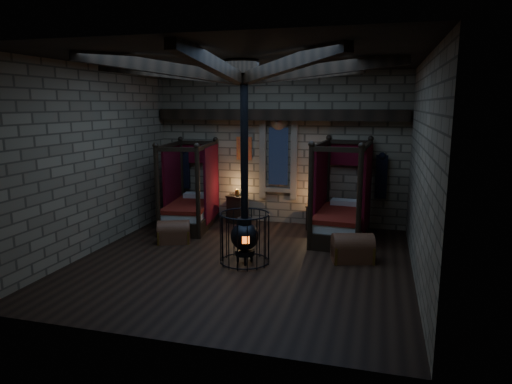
% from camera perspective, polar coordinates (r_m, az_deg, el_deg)
% --- Properties ---
extents(room, '(7.02, 7.02, 4.29)m').
position_cam_1_polar(room, '(9.45, -1.66, 13.42)').
color(room, black).
rests_on(room, ground).
extents(bed_left, '(1.44, 2.33, 2.30)m').
position_cam_1_polar(bed_left, '(12.69, -8.19, -1.78)').
color(bed_left, black).
rests_on(bed_left, ground).
extents(bed_right, '(1.36, 2.38, 2.41)m').
position_cam_1_polar(bed_right, '(11.64, 10.62, -2.87)').
color(bed_right, black).
rests_on(bed_right, ground).
extents(trunk_left, '(0.89, 0.73, 0.56)m').
position_cam_1_polar(trunk_left, '(11.35, -10.23, -5.02)').
color(trunk_left, brown).
rests_on(trunk_left, ground).
extents(trunk_right, '(0.98, 0.76, 0.63)m').
position_cam_1_polar(trunk_right, '(10.07, 11.96, -6.96)').
color(trunk_right, brown).
rests_on(trunk_right, ground).
extents(nightstand_left, '(0.59, 0.57, 0.97)m').
position_cam_1_polar(nightstand_left, '(13.01, -2.37, -2.08)').
color(nightstand_left, black).
rests_on(nightstand_left, ground).
extents(nightstand_right, '(0.44, 0.43, 0.73)m').
position_cam_1_polar(nightstand_right, '(12.42, 7.18, -3.11)').
color(nightstand_right, black).
rests_on(nightstand_right, ground).
extents(stove, '(1.06, 1.06, 4.05)m').
position_cam_1_polar(stove, '(9.66, -1.41, -5.23)').
color(stove, black).
rests_on(stove, ground).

